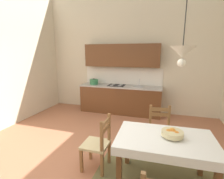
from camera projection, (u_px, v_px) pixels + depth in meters
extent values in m
cube|color=#AD6B4C|center=(93.00, 167.00, 2.97)|extent=(6.14, 6.74, 0.10)
cube|color=beige|center=(130.00, 51.00, 5.46)|extent=(6.14, 0.12, 3.95)
cube|color=brown|center=(120.00, 100.00, 5.50)|extent=(2.59, 0.60, 0.86)
cube|color=#ADA8A3|center=(120.00, 86.00, 5.40)|extent=(2.62, 0.63, 0.04)
cube|color=white|center=(123.00, 76.00, 5.62)|extent=(2.59, 0.01, 0.55)
cube|color=brown|center=(122.00, 55.00, 5.33)|extent=(2.38, 0.34, 0.70)
cube|color=black|center=(118.00, 114.00, 5.33)|extent=(2.55, 0.02, 0.09)
cylinder|color=silver|center=(138.00, 87.00, 5.24)|extent=(0.34, 0.34, 0.02)
cylinder|color=silver|center=(139.00, 82.00, 5.35)|extent=(0.02, 0.02, 0.22)
cube|color=black|center=(116.00, 85.00, 5.44)|extent=(0.52, 0.42, 0.01)
cylinder|color=silver|center=(112.00, 85.00, 5.38)|extent=(0.11, 0.11, 0.01)
cylinder|color=silver|center=(120.00, 86.00, 5.31)|extent=(0.11, 0.11, 0.01)
cylinder|color=silver|center=(114.00, 84.00, 5.57)|extent=(0.11, 0.11, 0.01)
cylinder|color=silver|center=(121.00, 85.00, 5.49)|extent=(0.11, 0.11, 0.01)
cylinder|color=#337A4C|center=(94.00, 82.00, 5.63)|extent=(0.28, 0.28, 0.15)
cylinder|color=#337A4C|center=(94.00, 80.00, 5.61)|extent=(0.29, 0.29, 0.02)
sphere|color=black|center=(94.00, 79.00, 5.61)|extent=(0.04, 0.04, 0.04)
cube|color=brown|center=(165.00, 138.00, 2.39)|extent=(1.33, 0.85, 0.02)
cube|color=brown|center=(119.00, 170.00, 2.29)|extent=(0.07, 0.07, 0.73)
cube|color=brown|center=(128.00, 144.00, 2.94)|extent=(0.07, 0.07, 0.73)
cube|color=brown|center=(202.00, 155.00, 2.64)|extent=(0.07, 0.07, 0.73)
cube|color=white|center=(165.00, 138.00, 2.39)|extent=(1.39, 0.92, 0.00)
cube|color=white|center=(166.00, 160.00, 1.99)|extent=(1.36, 0.05, 0.12)
cube|color=white|center=(164.00, 129.00, 2.81)|extent=(1.36, 0.05, 0.12)
cube|color=white|center=(118.00, 136.00, 2.57)|extent=(0.04, 0.87, 0.12)
cube|color=white|center=(219.00, 148.00, 2.23)|extent=(0.04, 0.87, 0.12)
cube|color=#D1BC89|center=(96.00, 144.00, 2.81)|extent=(0.42, 0.42, 0.04)
cube|color=olive|center=(81.00, 161.00, 2.74)|extent=(0.04, 0.04, 0.41)
cube|color=olive|center=(90.00, 149.00, 3.08)|extent=(0.04, 0.04, 0.41)
cube|color=olive|center=(102.00, 150.00, 2.59)|extent=(0.04, 0.04, 0.93)
cube|color=olive|center=(109.00, 139.00, 2.92)|extent=(0.04, 0.04, 0.93)
cube|color=olive|center=(106.00, 123.00, 2.67)|extent=(0.02, 0.32, 0.07)
cube|color=olive|center=(106.00, 129.00, 2.70)|extent=(0.02, 0.32, 0.07)
cube|color=#D1BC89|center=(160.00, 133.00, 3.21)|extent=(0.49, 0.49, 0.04)
cube|color=olive|center=(172.00, 150.00, 3.06)|extent=(0.05, 0.05, 0.41)
cube|color=olive|center=(151.00, 149.00, 3.10)|extent=(0.05, 0.05, 0.41)
cube|color=olive|center=(168.00, 128.00, 3.36)|extent=(0.05, 0.05, 0.93)
cube|color=olive|center=(150.00, 127.00, 3.39)|extent=(0.05, 0.05, 0.93)
cube|color=olive|center=(160.00, 109.00, 3.29)|extent=(0.32, 0.09, 0.07)
cube|color=olive|center=(160.00, 115.00, 3.32)|extent=(0.32, 0.09, 0.07)
cylinder|color=beige|center=(172.00, 136.00, 2.39)|extent=(0.17, 0.17, 0.02)
cylinder|color=beige|center=(172.00, 133.00, 2.38)|extent=(0.30, 0.30, 0.07)
sphere|color=orange|center=(169.00, 132.00, 2.40)|extent=(0.09, 0.09, 0.09)
sphere|color=orange|center=(177.00, 134.00, 2.34)|extent=(0.08, 0.08, 0.08)
sphere|color=orange|center=(172.00, 131.00, 2.40)|extent=(0.10, 0.10, 0.10)
cylinder|color=black|center=(185.00, 24.00, 2.04)|extent=(0.01, 0.01, 0.57)
cone|color=silver|center=(183.00, 52.00, 2.11)|extent=(0.32, 0.32, 0.14)
sphere|color=white|center=(182.00, 63.00, 2.14)|extent=(0.11, 0.11, 0.11)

